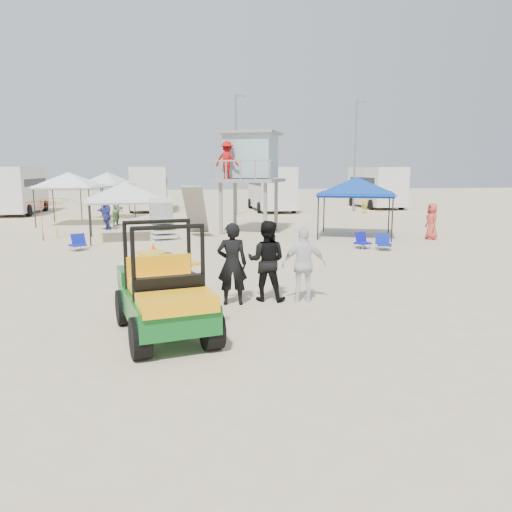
{
  "coord_description": "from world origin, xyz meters",
  "views": [
    {
      "loc": [
        -1.15,
        -7.2,
        3.1
      ],
      "look_at": [
        0.5,
        3.0,
        1.3
      ],
      "focal_mm": 35.0,
      "sensor_mm": 36.0,
      "label": 1
    }
  ],
  "objects": [
    {
      "name": "ground",
      "position": [
        0.0,
        0.0,
        0.0
      ],
      "size": [
        140.0,
        140.0,
        0.0
      ],
      "primitive_type": "plane",
      "color": "beige",
      "rests_on": "ground"
    },
    {
      "name": "utility_cart",
      "position": [
        -1.42,
        1.94,
        0.98
      ],
      "size": [
        1.95,
        3.02,
        2.11
      ],
      "color": "#0E5A1D",
      "rests_on": "ground"
    },
    {
      "name": "surf_trailer",
      "position": [
        -1.41,
        4.28,
        0.88
      ],
      "size": [
        1.71,
        2.57,
        2.17
      ],
      "color": "black",
      "rests_on": "ground"
    },
    {
      "name": "man_left",
      "position": [
        0.1,
        3.98,
        0.96
      ],
      "size": [
        0.74,
        0.52,
        1.91
      ],
      "primitive_type": "imported",
      "rotation": [
        0.0,
        0.0,
        3.04
      ],
      "color": "black",
      "rests_on": "ground"
    },
    {
      "name": "man_mid",
      "position": [
        0.95,
        4.23,
        0.96
      ],
      "size": [
        1.12,
        1.0,
        1.92
      ],
      "primitive_type": "imported",
      "rotation": [
        0.0,
        0.0,
        2.79
      ],
      "color": "black",
      "rests_on": "ground"
    },
    {
      "name": "man_right",
      "position": [
        1.8,
        3.98,
        0.89
      ],
      "size": [
        1.08,
        0.54,
        1.77
      ],
      "primitive_type": "imported",
      "rotation": [
        0.0,
        0.0,
        3.04
      ],
      "color": "white",
      "rests_on": "ground"
    },
    {
      "name": "lifeguard_tower",
      "position": [
        2.35,
        17.21,
        3.56
      ],
      "size": [
        3.96,
        3.96,
        4.78
      ],
      "color": "gray",
      "rests_on": "ground"
    },
    {
      "name": "canopy_blue",
      "position": [
        7.11,
        14.92,
        2.61
      ],
      "size": [
        4.32,
        4.32,
        3.16
      ],
      "color": "black",
      "rests_on": "ground"
    },
    {
      "name": "canopy_white_a",
      "position": [
        -3.31,
        15.48,
        2.41
      ],
      "size": [
        3.65,
        3.65,
        2.95
      ],
      "color": "black",
      "rests_on": "ground"
    },
    {
      "name": "canopy_white_b",
      "position": [
        -6.94,
        22.03,
        2.79
      ],
      "size": [
        3.35,
        3.35,
        3.34
      ],
      "color": "black",
      "rests_on": "ground"
    },
    {
      "name": "canopy_white_c",
      "position": [
        -5.34,
        25.74,
        2.77
      ],
      "size": [
        3.35,
        3.35,
        3.32
      ],
      "color": "black",
      "rests_on": "ground"
    },
    {
      "name": "umbrella_a",
      "position": [
        -6.94,
        15.68,
        0.93
      ],
      "size": [
        2.65,
        2.68,
        1.86
      ],
      "primitive_type": "imported",
      "rotation": [
        0.0,
        0.0,
        -0.39
      ],
      "color": "#B52F13",
      "rests_on": "ground"
    },
    {
      "name": "umbrella_b",
      "position": [
        -6.59,
        16.94,
        0.96
      ],
      "size": [
        2.65,
        2.68,
        1.91
      ],
      "primitive_type": "imported",
      "rotation": [
        0.0,
        0.0,
        0.33
      ],
      "color": "gold",
      "rests_on": "ground"
    },
    {
      "name": "cone_near",
      "position": [
        -1.97,
        10.84,
        0.25
      ],
      "size": [
        0.34,
        0.34,
        0.5
      ],
      "primitive_type": "cone",
      "color": "#F73F07",
      "rests_on": "ground"
    },
    {
      "name": "beach_chair_a",
      "position": [
        -4.91,
        12.75,
        0.31
      ],
      "size": [
        0.73,
        0.83,
        0.64
      ],
      "color": "#0F1EA4",
      "rests_on": "ground"
    },
    {
      "name": "beach_chair_b",
      "position": [
        6.12,
        11.47,
        0.31
      ],
      "size": [
        0.71,
        0.79,
        0.64
      ],
      "color": "#0F10AC",
      "rests_on": "ground"
    },
    {
      "name": "beach_chair_c",
      "position": [
        6.8,
        10.92,
        0.31
      ],
      "size": [
        0.7,
        0.77,
        0.64
      ],
      "color": "#0D1F94",
      "rests_on": "ground"
    },
    {
      "name": "rv_far_left",
      "position": [
        -12.0,
        29.99,
        1.8
      ],
      "size": [
        2.64,
        6.8,
        3.25
      ],
      "color": "silver",
      "rests_on": "ground"
    },
    {
      "name": "rv_mid_left",
      "position": [
        -3.0,
        31.49,
        1.8
      ],
      "size": [
        2.65,
        6.5,
        3.25
      ],
      "color": "silver",
      "rests_on": "ground"
    },
    {
      "name": "rv_mid_right",
      "position": [
        6.0,
        29.99,
        1.8
      ],
      "size": [
        2.64,
        7.0,
        3.25
      ],
      "color": "silver",
      "rests_on": "ground"
    },
    {
      "name": "rv_far_right",
      "position": [
        15.0,
        31.49,
        1.8
      ],
      "size": [
        2.64,
        6.6,
        3.25
      ],
      "color": "silver",
      "rests_on": "ground"
    },
    {
      "name": "light_pole_left",
      "position": [
        3.0,
        27.0,
        4.0
      ],
      "size": [
        0.14,
        0.14,
        8.0
      ],
      "primitive_type": "cylinder",
      "color": "slate",
      "rests_on": "ground"
    },
    {
      "name": "light_pole_right",
      "position": [
        12.0,
        28.5,
        4.0
      ],
      "size": [
        0.14,
        0.14,
        8.0
      ],
      "primitive_type": "cylinder",
      "color": "slate",
      "rests_on": "ground"
    },
    {
      "name": "distant_beachgoers",
      "position": [
        0.61,
        19.98,
        0.88
      ],
      "size": [
        17.73,
        14.02,
        1.86
      ],
      "color": "gold",
      "rests_on": "ground"
    }
  ]
}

